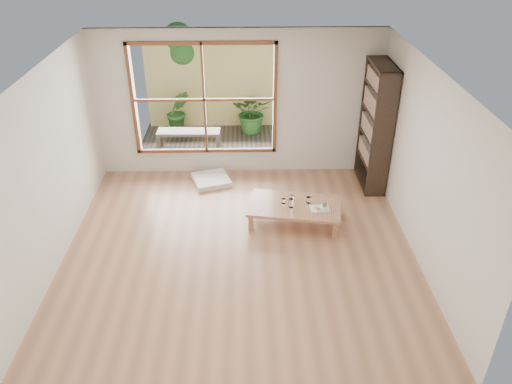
# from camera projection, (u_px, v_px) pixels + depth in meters

# --- Properties ---
(ground) EXTENTS (5.00, 5.00, 0.00)m
(ground) POSITION_uv_depth(u_px,v_px,m) (240.00, 248.00, 7.26)
(ground) COLOR tan
(ground) RESTS_ON ground
(low_table) EXTENTS (1.53, 1.03, 0.31)m
(low_table) POSITION_uv_depth(u_px,v_px,m) (295.00, 207.00, 7.73)
(low_table) COLOR tan
(low_table) RESTS_ON ground
(floor_cushion) EXTENTS (0.76, 0.76, 0.09)m
(floor_cushion) POSITION_uv_depth(u_px,v_px,m) (211.00, 180.00, 8.95)
(floor_cushion) COLOR white
(floor_cushion) RESTS_ON ground
(bookshelf) EXTENTS (0.34, 0.97, 2.16)m
(bookshelf) POSITION_uv_depth(u_px,v_px,m) (376.00, 127.00, 8.40)
(bookshelf) COLOR #32251C
(bookshelf) RESTS_ON ground
(glass_tall) EXTENTS (0.08, 0.08, 0.14)m
(glass_tall) POSITION_uv_depth(u_px,v_px,m) (291.00, 203.00, 7.63)
(glass_tall) COLOR silver
(glass_tall) RESTS_ON low_table
(glass_mid) EXTENTS (0.07, 0.07, 0.10)m
(glass_mid) POSITION_uv_depth(u_px,v_px,m) (308.00, 200.00, 7.74)
(glass_mid) COLOR silver
(glass_mid) RESTS_ON low_table
(glass_short) EXTENTS (0.08, 0.08, 0.10)m
(glass_short) POSITION_uv_depth(u_px,v_px,m) (292.00, 198.00, 7.79)
(glass_short) COLOR silver
(glass_short) RESTS_ON low_table
(glass_small) EXTENTS (0.06, 0.06, 0.08)m
(glass_small) POSITION_uv_depth(u_px,v_px,m) (283.00, 201.00, 7.74)
(glass_small) COLOR silver
(glass_small) RESTS_ON low_table
(food_tray) EXTENTS (0.31, 0.23, 0.09)m
(food_tray) POSITION_uv_depth(u_px,v_px,m) (321.00, 208.00, 7.60)
(food_tray) COLOR white
(food_tray) RESTS_ON low_table
(deck) EXTENTS (2.80, 2.00, 0.05)m
(deck) POSITION_uv_depth(u_px,v_px,m) (211.00, 145.00, 10.32)
(deck) COLOR #393229
(deck) RESTS_ON ground
(garden_bench) EXTENTS (1.26, 0.40, 0.39)m
(garden_bench) POSITION_uv_depth(u_px,v_px,m) (189.00, 133.00, 9.94)
(garden_bench) COLOR #32251C
(garden_bench) RESTS_ON deck
(bamboo_fence) EXTENTS (2.80, 0.06, 1.80)m
(bamboo_fence) POSITION_uv_depth(u_px,v_px,m) (212.00, 87.00, 10.72)
(bamboo_fence) COLOR tan
(bamboo_fence) RESTS_ON ground
(shrub_right) EXTENTS (0.90, 0.81, 0.92)m
(shrub_right) POSITION_uv_depth(u_px,v_px,m) (253.00, 112.00, 10.62)
(shrub_right) COLOR #275A21
(shrub_right) RESTS_ON deck
(shrub_left) EXTENTS (0.58, 0.51, 0.92)m
(shrub_left) POSITION_uv_depth(u_px,v_px,m) (178.00, 111.00, 10.64)
(shrub_left) COLOR #275A21
(shrub_left) RESTS_ON deck
(garden_tree) EXTENTS (1.04, 0.85, 2.22)m
(garden_tree) POSITION_uv_depth(u_px,v_px,m) (179.00, 50.00, 10.60)
(garden_tree) COLOR #4C3D2D
(garden_tree) RESTS_ON ground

